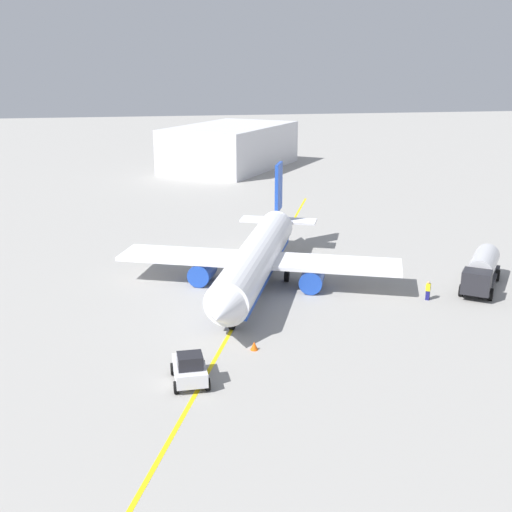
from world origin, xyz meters
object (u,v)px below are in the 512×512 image
Objects in this scene: pushback_tug at (190,369)px; safety_cone_nose at (254,346)px; fuel_tanker at (482,269)px; airplane at (257,259)px; refueling_worker at (428,291)px.

pushback_tug is 6.53m from safety_cone_nose.
fuel_tanker is 31.26m from pushback_tug.
airplane is at bearing 156.51° from pushback_tug.
fuel_tanker is 5.38× the size of refueling_worker.
airplane reaches higher than safety_cone_nose.
refueling_worker reaches higher than safety_cone_nose.
safety_cone_nose is (9.48, -23.13, -1.39)m from fuel_tanker.
pushback_tug is 2.13× the size of refueling_worker.
refueling_worker is at bearing 65.23° from airplane.
airplane is 14.29m from safety_cone_nose.
pushback_tug reaches higher than safety_cone_nose.
airplane is 20.81m from fuel_tanker.
fuel_tanker is 25.03m from safety_cone_nose.
refueling_worker is 18.41m from safety_cone_nose.
airplane reaches higher than fuel_tanker.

